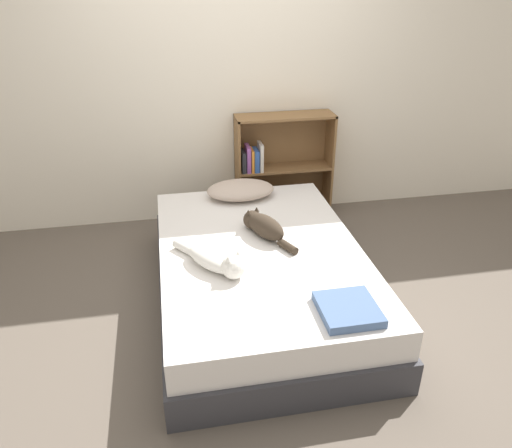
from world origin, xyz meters
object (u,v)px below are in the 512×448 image
(cat_light, at_px, (217,260))
(cat_dark, at_px, (263,226))
(pillow, at_px, (241,190))
(bed, at_px, (260,275))
(bookshelf, at_px, (279,165))

(cat_light, bearing_deg, cat_dark, 98.42)
(cat_light, bearing_deg, pillow, 125.92)
(cat_dark, bearing_deg, cat_light, 109.11)
(bed, distance_m, bookshelf, 1.39)
(pillow, relative_size, cat_light, 1.02)
(bed, bearing_deg, bookshelf, 71.73)
(pillow, relative_size, bookshelf, 0.57)
(bed, bearing_deg, pillow, 89.73)
(bookshelf, bearing_deg, pillow, -131.47)
(cat_light, distance_m, cat_dark, 0.52)
(cat_dark, relative_size, bookshelf, 0.52)
(cat_dark, height_order, bookshelf, bookshelf)
(bed, distance_m, cat_light, 0.46)
(cat_dark, xyz_separation_m, bookshelf, (0.37, 1.12, -0.00))
(bed, distance_m, cat_dark, 0.34)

